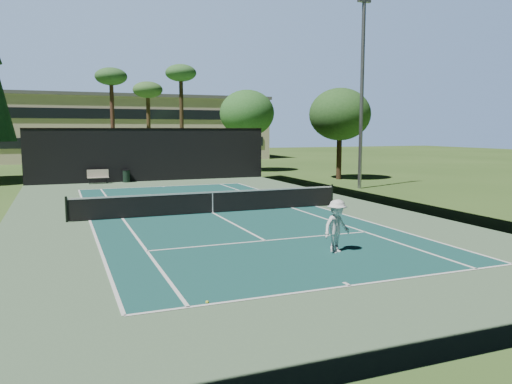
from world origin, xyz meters
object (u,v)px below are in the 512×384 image
player (337,226)px  tennis_ball_c (189,205)px  trash_bin (126,176)px  tennis_ball_b (150,205)px  park_bench (98,176)px  tennis_ball_d (107,202)px  tennis_net (213,201)px  tennis_ball_a (207,302)px

player → tennis_ball_c: (-1.93, 11.43, -0.82)m
player → trash_bin: size_ratio=1.80×
player → tennis_ball_b: (-3.85, 12.06, -0.81)m
park_bench → trash_bin: 2.04m
tennis_ball_c → tennis_ball_d: size_ratio=1.04×
tennis_net → tennis_ball_a: bearing=-107.2°
tennis_ball_b → tennis_ball_a: bearing=-94.9°
tennis_ball_d → trash_bin: bearing=77.5°
player → tennis_ball_c: 11.63m
tennis_net → tennis_ball_d: bearing=129.4°
tennis_net → tennis_ball_b: tennis_net is taller
tennis_ball_a → park_bench: (-0.35, 27.34, 0.51)m
tennis_ball_a → park_bench: size_ratio=0.05×
player → tennis_ball_d: 15.12m
tennis_ball_b → park_bench: bearing=97.6°
tennis_ball_c → trash_bin: (-1.52, 13.01, 0.45)m
player → tennis_ball_a: player is taller
trash_bin → park_bench: bearing=-175.7°
tennis_net → trash_bin: tennis_net is taller
tennis_net → player: bearing=-80.4°
tennis_ball_d → tennis_ball_b: bearing=-44.6°
tennis_ball_b → tennis_ball_d: tennis_ball_b is taller
tennis_ball_b → trash_bin: (0.40, 12.38, 0.44)m
tennis_ball_c → trash_bin: size_ratio=0.07×
tennis_net → park_bench: size_ratio=8.60×
player → trash_bin: (-3.45, 24.44, -0.37)m
tennis_net → tennis_ball_d: tennis_net is taller
trash_bin → tennis_ball_d: bearing=-102.5°
tennis_ball_b → tennis_ball_c: tennis_ball_b is taller
park_bench → tennis_ball_b: bearing=-82.4°
tennis_ball_c → tennis_ball_b: bearing=162.0°
tennis_ball_a → tennis_ball_d: 17.01m
tennis_ball_d → player: bearing=-67.5°
tennis_ball_a → tennis_ball_c: tennis_ball_a is taller
player → tennis_ball_d: bearing=94.0°
tennis_ball_d → park_bench: size_ratio=0.04×
tennis_ball_b → tennis_ball_d: bearing=135.4°
tennis_ball_b → player: bearing=-72.3°
tennis_ball_b → park_bench: 12.35m
player → tennis_ball_d: player is taller
tennis_ball_b → tennis_net: bearing=-54.5°
tennis_ball_d → park_bench: 10.36m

